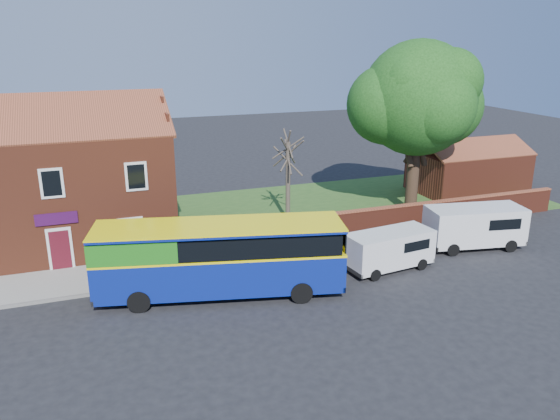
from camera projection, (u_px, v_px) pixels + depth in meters
name	position (u px, v px, depth m)	size (l,w,h in m)	color
ground	(234.00, 315.00, 23.38)	(120.00, 120.00, 0.00)	black
pavement	(62.00, 283.00, 26.26)	(18.00, 3.50, 0.12)	gray
kerb	(62.00, 299.00, 24.69)	(18.00, 0.15, 0.14)	slate
grass_strip	(362.00, 202.00, 39.21)	(26.00, 12.00, 0.04)	#426B28
shop_building	(57.00, 186.00, 30.38)	(12.30, 8.13, 10.50)	brown
boundary_wall	(408.00, 216.00, 33.59)	(22.00, 0.38, 1.60)	maroon
outbuilding	(468.00, 170.00, 41.62)	(8.20, 5.06, 4.17)	maroon
bus	(212.00, 256.00, 24.67)	(11.48, 5.22, 3.39)	navy
van_near	(389.00, 248.00, 27.69)	(4.74, 2.36, 2.00)	white
van_far	(475.00, 225.00, 30.50)	(5.63, 3.02, 2.35)	white
large_tree	(418.00, 101.00, 34.97)	(9.26, 7.33, 11.30)	black
bare_tree	(288.00, 178.00, 34.24)	(2.12, 2.53, 5.66)	#4C4238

